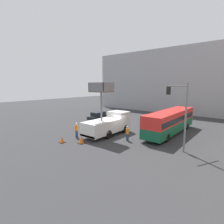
{
  "coord_description": "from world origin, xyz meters",
  "views": [
    {
      "loc": [
        13.41,
        -17.64,
        6.47
      ],
      "look_at": [
        -1.07,
        0.09,
        2.92
      ],
      "focal_mm": 28.0,
      "sensor_mm": 36.0,
      "label": 1
    }
  ],
  "objects": [
    {
      "name": "road_worker_near_truck",
      "position": [
        -3.39,
        -4.06,
        0.93
      ],
      "size": [
        0.38,
        0.38,
        1.86
      ],
      "rotation": [
        0.0,
        0.0,
        3.77
      ],
      "color": "navy",
      "rests_on": "ground_plane"
    },
    {
      "name": "ground_plane",
      "position": [
        0.0,
        0.0,
        0.0
      ],
      "size": [
        120.0,
        120.0,
        0.0
      ],
      "primitive_type": "plane",
      "color": "#333335"
    },
    {
      "name": "building_backdrop_far",
      "position": [
        0.0,
        26.28,
        7.38
      ],
      "size": [
        44.0,
        10.0,
        14.75
      ],
      "color": "#9E9EA3",
      "rests_on": "ground_plane"
    },
    {
      "name": "traffic_cone_near_truck",
      "position": [
        -1.13,
        -5.25,
        0.38
      ],
      "size": [
        0.69,
        0.69,
        0.79
      ],
      "color": "black",
      "rests_on": "ground_plane"
    },
    {
      "name": "road_worker_directing",
      "position": [
        2.3,
        -1.18,
        0.88
      ],
      "size": [
        0.38,
        0.38,
        1.76
      ],
      "rotation": [
        0.0,
        0.0,
        3.99
      ],
      "color": "navy",
      "rests_on": "ground_plane"
    },
    {
      "name": "parked_car_curbside",
      "position": [
        -8.69,
        5.54,
        0.77
      ],
      "size": [
        1.73,
        4.62,
        1.55
      ],
      "color": "black",
      "rests_on": "ground_plane"
    },
    {
      "name": "city_bus",
      "position": [
        5.03,
        4.98,
        1.8
      ],
      "size": [
        2.48,
        11.9,
        3.07
      ],
      "rotation": [
        0.0,
        0.0,
        1.73
      ],
      "color": "#145638",
      "rests_on": "ground_plane"
    },
    {
      "name": "utility_truck",
      "position": [
        -1.07,
        -0.66,
        1.56
      ],
      "size": [
        2.5,
        7.07,
        6.76
      ],
      "color": "silver",
      "rests_on": "ground_plane"
    },
    {
      "name": "traffic_light_pole",
      "position": [
        7.76,
        -0.17,
        4.4
      ],
      "size": [
        2.56,
        2.31,
        6.66
      ],
      "color": "slate",
      "rests_on": "ground_plane"
    },
    {
      "name": "traffic_cone_mid_road",
      "position": [
        -3.0,
        -6.48,
        0.33
      ],
      "size": [
        0.62,
        0.62,
        0.71
      ],
      "color": "black",
      "rests_on": "ground_plane"
    }
  ]
}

